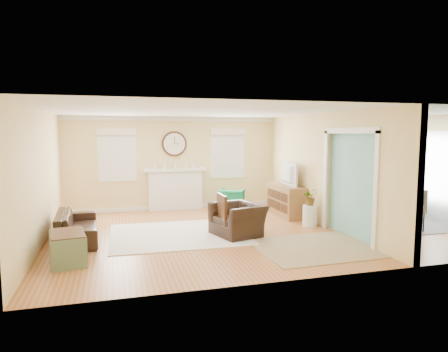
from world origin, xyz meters
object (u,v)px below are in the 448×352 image
at_px(eames_chair, 238,220).
at_px(green_chair, 232,200).
at_px(dining_table, 383,208).
at_px(credenza, 286,200).
at_px(sofa, 77,226).

bearing_deg(eames_chair, green_chair, 150.35).
relative_size(eames_chair, dining_table, 0.60).
height_order(eames_chair, credenza, credenza).
distance_m(green_chair, dining_table, 3.94).
bearing_deg(sofa, dining_table, -93.79).
bearing_deg(credenza, eames_chair, -138.64).
relative_size(eames_chair, credenza, 0.71).
bearing_deg(sofa, green_chair, -64.37).
bearing_deg(dining_table, sofa, 93.85).
height_order(sofa, credenza, credenza).
distance_m(eames_chair, green_chair, 2.73).
height_order(eames_chair, green_chair, eames_chair).
xyz_separation_m(green_chair, credenza, (1.16, -1.05, 0.10)).
xyz_separation_m(green_chair, dining_table, (3.25, -2.22, -0.00)).
height_order(green_chair, credenza, credenza).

